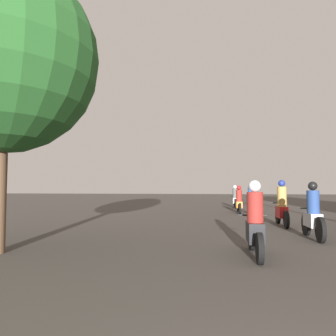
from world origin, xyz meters
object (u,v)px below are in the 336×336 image
Objects in this scene: motorcycle_orange at (239,202)px; motorcycle_white at (235,199)px; street_tree at (1,58)px; motorcycle_red at (282,208)px; motorcycle_silver at (313,216)px; motorcycle_blue at (250,196)px; motorcycle_black at (255,226)px.

motorcycle_white reaches higher than motorcycle_orange.
motorcycle_red is at bearing 39.73° from street_tree.
street_tree is (-7.18, -2.90, 3.57)m from motorcycle_silver.
motorcycle_white is 0.30× the size of street_tree.
motorcycle_red is at bearing 87.68° from motorcycle_silver.
motorcycle_blue is (0.13, 16.98, 0.02)m from motorcycle_silver.
motorcycle_red is 0.33× the size of street_tree.
street_tree is at bearing -117.52° from motorcycle_orange.
motorcycle_black is 6.46m from street_tree.
motorcycle_red is 1.14× the size of motorcycle_blue.
motorcycle_silver is 0.99× the size of motorcycle_orange.
motorcycle_orange is 0.32× the size of street_tree.
street_tree reaches higher than motorcycle_white.
motorcycle_blue reaches higher than motorcycle_orange.
motorcycle_white is at bearing 89.19° from motorcycle_orange.
motorcycle_silver is 2.87m from motorcycle_red.
street_tree is at bearing -140.66° from motorcycle_red.
motorcycle_black is at bearing 4.47° from street_tree.
motorcycle_red is (-0.24, 2.86, 0.03)m from motorcycle_silver.
motorcycle_red is at bearing -78.81° from motorcycle_orange.
motorcycle_silver is at bearing 46.59° from motorcycle_black.
motorcycle_red is 9.73m from motorcycle_white.
motorcycle_orange is at bearing 91.99° from motorcycle_silver.
motorcycle_white is (0.52, 15.02, -0.03)m from motorcycle_black.
motorcycle_blue reaches higher than motorcycle_white.
motorcycle_black is at bearing -92.58° from motorcycle_orange.
motorcycle_black is 3.07m from motorcycle_silver.
motorcycle_black is 0.98× the size of motorcycle_silver.
motorcycle_black is 1.01× the size of motorcycle_white.
motorcycle_blue is at bearing 88.12° from motorcycle_red.
motorcycle_orange is at bearing -100.70° from motorcycle_white.
street_tree reaches higher than motorcycle_blue.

